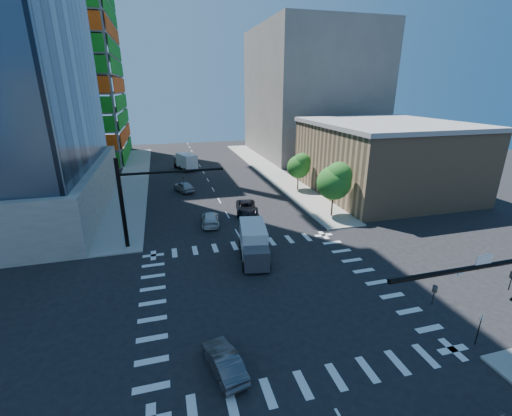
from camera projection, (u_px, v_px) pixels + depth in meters
name	position (u px, v px, depth m)	size (l,w,h in m)	color
ground	(270.00, 292.00, 27.10)	(160.00, 160.00, 0.00)	black
road_markings	(270.00, 292.00, 27.10)	(20.00, 20.00, 0.01)	silver
sidewalk_ne	(269.00, 170.00, 66.56)	(5.00, 60.00, 0.15)	gray
sidewalk_nw	(134.00, 179.00, 60.29)	(5.00, 60.00, 0.15)	gray
construction_building	(47.00, 38.00, 68.27)	(25.16, 34.50, 70.60)	slate
commercial_building	(384.00, 157.00, 51.59)	(20.50, 22.50, 10.60)	#8F7253
bg_building_ne	(310.00, 93.00, 79.17)	(24.00, 30.00, 28.00)	#64605A
signal_mast_nw	(137.00, 195.00, 33.21)	(10.20, 0.40, 9.00)	black
tree_south	(335.00, 180.00, 41.34)	(4.16, 4.16, 6.82)	#382316
tree_north	(300.00, 165.00, 52.55)	(3.54, 3.52, 5.78)	#382316
no_parking_sign	(479.00, 326.00, 21.15)	(0.30, 0.06, 2.20)	black
car_nb_far	(246.00, 208.00, 43.84)	(2.49, 5.39, 1.50)	black
car_sb_near	(210.00, 219.00, 40.32)	(1.99, 4.90, 1.42)	silver
car_sb_mid	(184.00, 187.00, 52.95)	(1.88, 4.67, 1.59)	#9D9FA4
car_sb_cross	(224.00, 361.00, 19.38)	(1.43, 4.10, 1.35)	#454449
box_truck_near	(254.00, 246.00, 31.84)	(3.45, 6.20, 3.08)	black
box_truck_far	(185.00, 162.00, 67.14)	(4.44, 6.52, 3.15)	black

